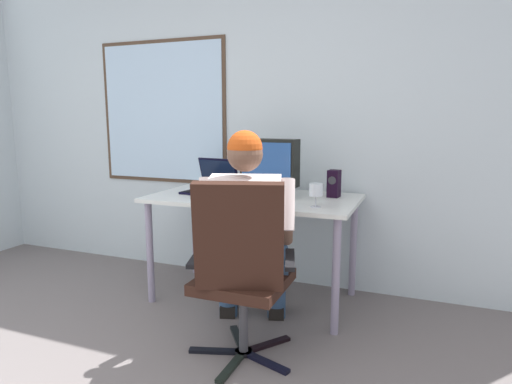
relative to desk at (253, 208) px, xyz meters
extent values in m
cube|color=silver|center=(-0.27, 0.45, 0.70)|extent=(5.08, 0.06, 2.74)
cube|color=#4C3828|center=(-0.99, 0.41, 0.67)|extent=(1.18, 0.01, 1.19)
cube|color=silver|center=(-0.99, 0.41, 0.67)|extent=(1.12, 0.02, 1.13)
cylinder|color=gray|center=(-0.66, -0.32, -0.31)|extent=(0.05, 0.05, 0.73)
cylinder|color=gray|center=(0.66, -0.32, -0.31)|extent=(0.05, 0.05, 0.73)
cylinder|color=gray|center=(-0.66, 0.32, -0.31)|extent=(0.05, 0.05, 0.73)
cylinder|color=gray|center=(0.66, 0.32, -0.31)|extent=(0.05, 0.05, 0.73)
cube|color=silver|center=(0.00, 0.00, 0.07)|extent=(1.44, 0.77, 0.03)
cube|color=black|center=(0.09, -0.78, -0.66)|extent=(0.31, 0.13, 0.02)
cube|color=black|center=(0.23, -0.89, -0.66)|extent=(0.05, 0.31, 0.02)
cube|color=black|center=(0.38, -0.79, -0.66)|extent=(0.30, 0.14, 0.02)
cube|color=black|center=(0.33, -0.62, -0.66)|extent=(0.22, 0.27, 0.02)
cube|color=black|center=(0.15, -0.61, -0.66)|extent=(0.21, 0.28, 0.02)
cylinder|color=black|center=(0.23, -0.74, -0.66)|extent=(0.10, 0.10, 0.02)
cylinder|color=#3F3F44|center=(0.23, -0.74, -0.46)|extent=(0.05, 0.05, 0.39)
cube|color=black|center=(0.23, -0.74, -0.25)|extent=(0.46, 0.46, 0.06)
cube|color=black|center=(0.29, -0.93, 0.06)|extent=(0.46, 0.26, 0.55)
cube|color=black|center=(0.47, -0.66, -0.12)|extent=(0.14, 0.32, 0.02)
cube|color=black|center=(-0.01, -0.81, -0.12)|extent=(0.14, 0.32, 0.02)
cylinder|color=navy|center=(0.32, -0.45, -0.22)|extent=(0.27, 0.47, 0.15)
cylinder|color=navy|center=(0.26, -0.23, -0.44)|extent=(0.12, 0.12, 0.46)
cube|color=black|center=(0.24, -0.18, -0.63)|extent=(0.17, 0.26, 0.08)
cylinder|color=navy|center=(0.01, -0.54, -0.22)|extent=(0.27, 0.47, 0.15)
cylinder|color=navy|center=(-0.05, -0.33, -0.44)|extent=(0.12, 0.12, 0.46)
cube|color=black|center=(-0.07, -0.27, -0.63)|extent=(0.17, 0.26, 0.08)
cube|color=silver|center=(0.23, -0.71, 0.05)|extent=(0.44, 0.38, 0.56)
sphere|color=brown|center=(0.23, -0.71, 0.44)|extent=(0.19, 0.19, 0.19)
sphere|color=#C64B16|center=(0.23, -0.71, 0.47)|extent=(0.19, 0.19, 0.19)
cylinder|color=silver|center=(0.43, -0.60, 0.17)|extent=(0.14, 0.19, 0.29)
cylinder|color=brown|center=(0.40, -0.51, 0.03)|extent=(0.13, 0.22, 0.26)
sphere|color=brown|center=(0.39, -0.47, 0.00)|extent=(0.09, 0.09, 0.09)
cylinder|color=silver|center=(0.01, -0.72, 0.17)|extent=(0.14, 0.19, 0.29)
cylinder|color=brown|center=(-0.03, -0.59, 0.12)|extent=(0.13, 0.20, 0.27)
sphere|color=brown|center=(-0.06, -0.50, 0.18)|extent=(0.09, 0.09, 0.09)
cube|color=beige|center=(0.12, 0.01, 0.09)|extent=(0.30, 0.24, 0.02)
cylinder|color=beige|center=(0.12, 0.01, 0.13)|extent=(0.04, 0.04, 0.06)
cube|color=black|center=(0.12, 0.01, 0.32)|extent=(0.40, 0.15, 0.32)
cube|color=#264C8C|center=(0.11, -0.06, 0.32)|extent=(0.36, 0.03, 0.28)
cube|color=black|center=(-0.36, -0.02, 0.09)|extent=(0.36, 0.29, 0.02)
cube|color=black|center=(-0.36, -0.02, 0.10)|extent=(0.32, 0.26, 0.00)
cube|color=black|center=(-0.34, 0.14, 0.21)|extent=(0.33, 0.12, 0.23)
cube|color=#0F1933|center=(-0.34, 0.13, 0.21)|extent=(0.31, 0.10, 0.21)
cylinder|color=silver|center=(0.50, -0.22, 0.09)|extent=(0.06, 0.06, 0.00)
cylinder|color=silver|center=(0.50, -0.22, 0.12)|extent=(0.01, 0.01, 0.07)
cylinder|color=silver|center=(0.50, -0.22, 0.19)|extent=(0.09, 0.09, 0.08)
cylinder|color=#520F22|center=(0.50, -0.22, 0.17)|extent=(0.08, 0.08, 0.03)
cube|color=black|center=(0.53, 0.18, 0.18)|extent=(0.09, 0.10, 0.19)
cylinder|color=#333338|center=(0.53, 0.13, 0.21)|extent=(0.05, 0.01, 0.05)
camera|label=1|loc=(1.12, -2.82, 0.63)|focal=30.78mm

